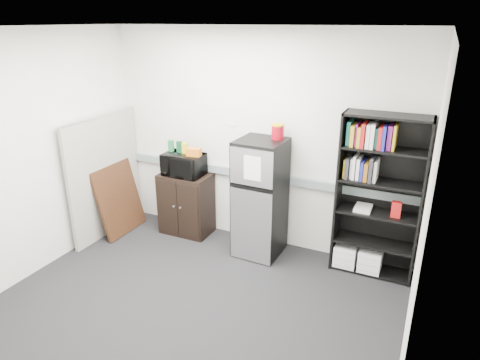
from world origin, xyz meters
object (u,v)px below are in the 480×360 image
(microwave, at_px, (184,165))
(refrigerator, at_px, (260,198))
(cabinet, at_px, (186,204))
(bookshelf, at_px, (377,193))
(cubicle_partition, at_px, (105,176))

(microwave, distance_m, refrigerator, 1.14)
(cabinet, distance_m, refrigerator, 1.15)
(refrigerator, bearing_deg, microwave, 178.77)
(bookshelf, distance_m, refrigerator, 1.36)
(bookshelf, relative_size, cabinet, 2.21)
(microwave, xyz_separation_m, refrigerator, (1.11, -0.06, -0.26))
(cubicle_partition, height_order, cabinet, cubicle_partition)
(bookshelf, xyz_separation_m, cabinet, (-2.43, -0.07, -0.55))
(cabinet, xyz_separation_m, refrigerator, (1.11, -0.08, 0.31))
(cubicle_partition, height_order, refrigerator, cubicle_partition)
(microwave, bearing_deg, refrigerator, -4.14)
(bookshelf, height_order, cabinet, bookshelf)
(cubicle_partition, relative_size, microwave, 3.10)
(cabinet, xyz_separation_m, microwave, (0.00, -0.02, 0.56))
(cabinet, bearing_deg, bookshelf, 1.54)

